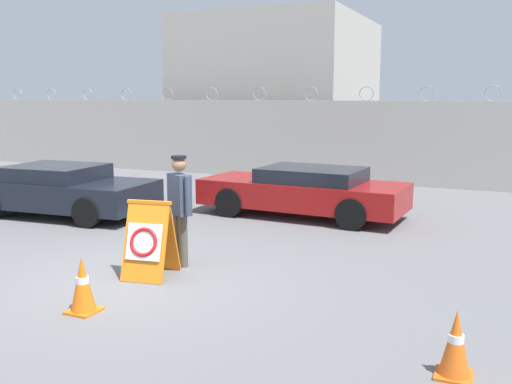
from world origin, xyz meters
The scene contains 9 objects.
ground_plane centered at (0.00, 0.00, 0.00)m, with size 90.00×90.00×0.00m, color slate.
perimeter_wall centered at (0.00, 11.15, 1.33)m, with size 36.00×0.30×3.10m.
building_block centered at (-4.13, 16.51, 3.01)m, with size 7.05×7.71×6.02m.
barricade_sign centered at (0.18, 0.12, 0.60)m, with size 0.79×0.87×1.20m.
security_guard centered at (0.31, 0.83, 1.03)m, with size 0.59×0.61×1.83m.
traffic_cone_mid centered at (4.80, -1.34, 0.35)m, with size 0.36×0.36×0.70m.
traffic_cone_far centered at (0.24, -1.47, 0.37)m, with size 0.38×0.38×0.75m.
parked_car_front_coupe centered at (-4.38, 3.22, 0.61)m, with size 4.35×2.25×1.18m.
parked_car_rear_sedan centered at (0.87, 5.40, 0.61)m, with size 4.82×2.11×1.15m.
Camera 1 is at (5.15, -7.01, 2.77)m, focal length 40.00 mm.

